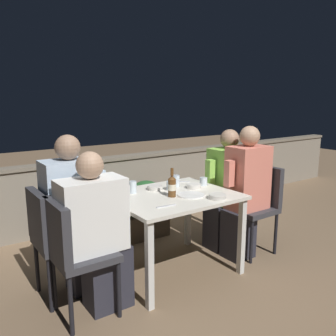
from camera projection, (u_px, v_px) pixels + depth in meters
ground_plane at (172, 271)px, 3.20m from camera, size 16.00×16.00×0.00m
parapet_wall at (100, 190)px, 4.33m from camera, size 9.00×0.18×0.81m
dining_table at (172, 204)px, 3.07m from camera, size 1.04×0.86×0.71m
planter_hedge at (129, 208)px, 3.86m from camera, size 0.83×0.47×0.62m
chair_left_near at (72, 247)px, 2.42m from camera, size 0.41×0.41×0.87m
person_white_polo at (98, 233)px, 2.52m from camera, size 0.51×0.26×1.18m
chair_left_far at (52, 233)px, 2.67m from camera, size 0.41×0.41×0.87m
person_blue_shirt at (76, 215)px, 2.76m from camera, size 0.49×0.26×1.27m
chair_right_near at (258, 199)px, 3.52m from camera, size 0.41×0.41×0.87m
person_coral_top at (245, 192)px, 3.40m from camera, size 0.48×0.26×1.27m
chair_right_far at (239, 193)px, 3.74m from camera, size 0.41×0.41×0.87m
person_green_blouse at (225, 189)px, 3.61m from camera, size 0.47×0.26×1.22m
beer_bottle at (172, 186)px, 2.97m from camera, size 0.07×0.07×0.24m
plate_0 at (191, 195)px, 3.01m from camera, size 0.23×0.23×0.01m
bowl_0 at (194, 186)px, 3.24m from camera, size 0.13×0.13×0.04m
bowl_1 at (155, 187)px, 3.20m from camera, size 0.14×0.14×0.04m
bowl_2 at (217, 196)px, 2.92m from camera, size 0.15×0.15×0.04m
glass_cup_0 at (170, 186)px, 3.18m from camera, size 0.07×0.07×0.08m
glass_cup_1 at (176, 181)px, 3.30m from camera, size 0.07×0.07×0.11m
glass_cup_2 at (133, 187)px, 3.09m from camera, size 0.06×0.06×0.11m
glass_cup_3 at (203, 181)px, 3.35m from camera, size 0.07×0.07×0.08m
fork_0 at (181, 182)px, 3.49m from camera, size 0.16×0.11×0.01m
fork_1 at (166, 206)px, 2.72m from camera, size 0.17×0.03×0.01m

